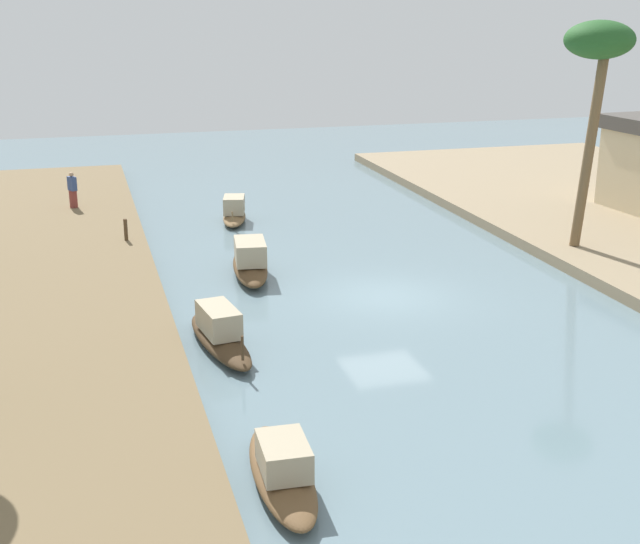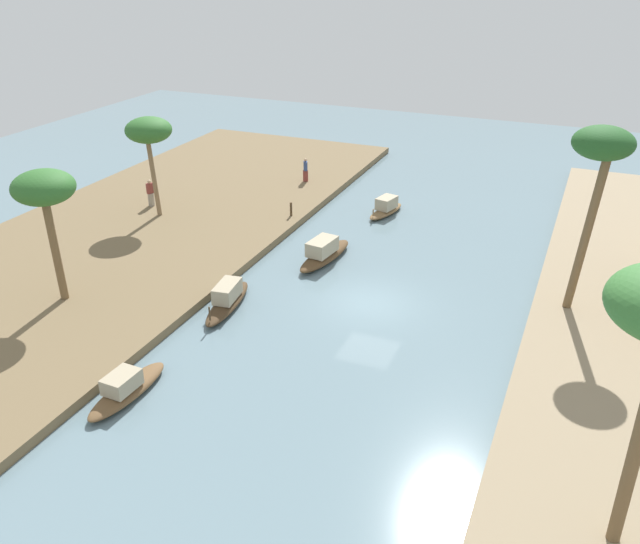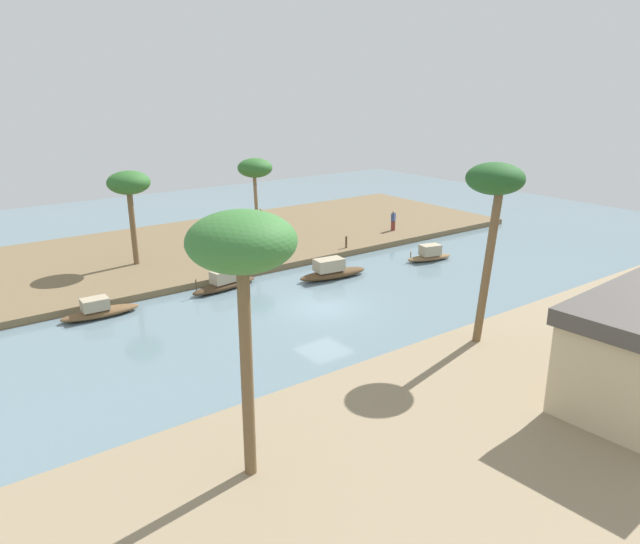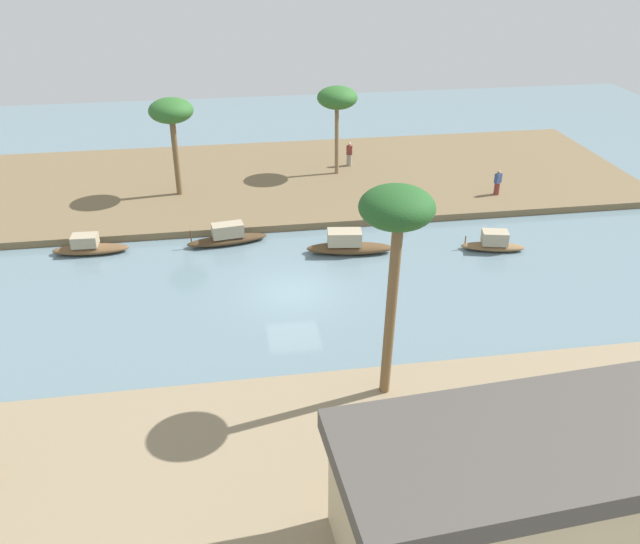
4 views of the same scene
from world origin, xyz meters
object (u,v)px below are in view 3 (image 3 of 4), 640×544
sampan_with_tall_canopy (332,271)px  mooring_post (346,242)px  palm_tree_right_short (242,249)px  sampan_midstream (99,310)px  palm_tree_left_far (129,185)px  sampan_with_red_awning (225,282)px  person_by_mooring (261,220)px  palm_tree_left_near (255,169)px  sampan_near_left_bank (430,255)px  person_on_near_bank (393,222)px  palm_tree_right_tall (494,188)px

sampan_with_tall_canopy → mooring_post: (-4.23, -3.85, 0.34)m
sampan_with_tall_canopy → palm_tree_right_short: bearing=52.8°
sampan_midstream → palm_tree_left_far: (-4.45, -6.79, 5.05)m
sampan_with_red_awning → person_by_mooring: bearing=-138.1°
sampan_midstream → palm_tree_left_near: palm_tree_left_near is taller
sampan_with_tall_canopy → person_by_mooring: 12.58m
sampan_midstream → palm_tree_left_far: palm_tree_left_far is taller
palm_tree_left_near → palm_tree_right_short: size_ratio=0.73×
sampan_near_left_bank → palm_tree_right_short: bearing=44.8°
sampan_with_red_awning → palm_tree_right_short: bearing=56.6°
sampan_with_tall_canopy → palm_tree_left_far: bearing=-37.5°
sampan_near_left_bank → sampan_midstream: sampan_near_left_bank is taller
mooring_post → palm_tree_right_short: size_ratio=0.10×
person_by_mooring → mooring_post: 8.66m
mooring_post → palm_tree_left_far: (13.12, -5.00, 4.60)m
sampan_with_tall_canopy → person_by_mooring: size_ratio=2.85×
person_on_near_bank → palm_tree_left_far: size_ratio=0.26×
sampan_with_tall_canopy → person_by_mooring: person_by_mooring is taller
sampan_midstream → palm_tree_left_near: bearing=-146.1°
sampan_with_red_awning → palm_tree_right_tall: size_ratio=0.56×
mooring_post → palm_tree_right_short: (18.07, 17.89, 6.42)m
sampan_with_tall_canopy → person_on_near_bank: (-10.40, -5.68, 0.64)m
person_by_mooring → palm_tree_left_far: size_ratio=0.28×
sampan_with_red_awning → palm_tree_left_near: palm_tree_left_near is taller
mooring_post → palm_tree_left_near: bearing=-68.4°
palm_tree_left_far → sampan_near_left_bank: bearing=149.6°
sampan_with_tall_canopy → sampan_midstream: sampan_with_tall_canopy is taller
sampan_midstream → mooring_post: mooring_post is taller
palm_tree_right_short → person_on_near_bank: bearing=-140.9°
sampan_with_red_awning → person_on_near_bank: bearing=-175.6°
sampan_near_left_bank → mooring_post: (3.38, -4.69, 0.40)m
sampan_near_left_bank → palm_tree_right_tall: bearing=65.8°
sampan_with_tall_canopy → palm_tree_right_tall: palm_tree_right_tall is taller
sampan_with_tall_canopy → sampan_near_left_bank: (-7.61, 0.85, -0.06)m
sampan_near_left_bank → sampan_midstream: bearing=5.3°
sampan_with_red_awning → person_by_mooring: (-8.64, -10.25, 0.67)m
sampan_with_red_awning → palm_tree_left_far: palm_tree_left_far is taller
sampan_near_left_bank → person_on_near_bank: (-2.79, -6.53, 0.70)m
sampan_near_left_bank → palm_tree_left_far: 19.78m
palm_tree_left_near → palm_tree_left_far: 10.49m
person_by_mooring → palm_tree_left_far: palm_tree_left_far is taller
sampan_with_tall_canopy → sampan_near_left_bank: 7.66m
sampan_with_tall_canopy → palm_tree_left_near: palm_tree_left_near is taller
mooring_post → person_on_near_bank: bearing=-163.4°
sampan_with_tall_canopy → palm_tree_left_near: size_ratio=0.81×
person_on_near_bank → mooring_post: person_on_near_bank is taller
palm_tree_right_tall → palm_tree_right_short: bearing=8.6°
person_by_mooring → palm_tree_right_tall: bearing=-78.2°
sampan_with_red_awning → palm_tree_right_short: palm_tree_right_short is taller
palm_tree_left_far → palm_tree_right_short: 23.49m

